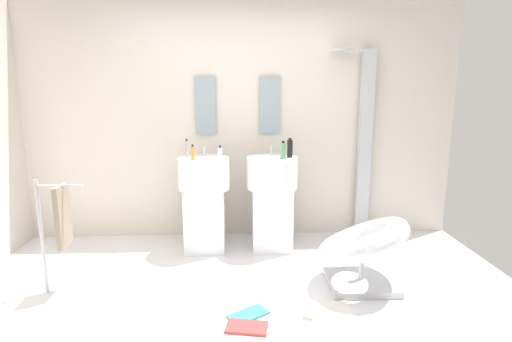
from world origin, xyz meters
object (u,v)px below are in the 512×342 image
(magazine_teal, at_px, (249,315))
(coffee_mug, at_px, (312,310))
(soap_bottle_grey, at_px, (187,149))
(soap_bottle_green, at_px, (283,151))
(magazine_red, at_px, (247,327))
(shower_column, at_px, (364,141))
(soap_bottle_black, at_px, (290,148))
(pedestal_sink_right, at_px, (272,198))
(pedestal_sink_left, at_px, (205,199))
(soap_bottle_amber, at_px, (193,153))
(lounge_chair, at_px, (363,247))
(soap_bottle_clear, at_px, (220,153))
(towel_rack, at_px, (60,219))

(magazine_teal, height_order, coffee_mug, coffee_mug)
(soap_bottle_grey, height_order, soap_bottle_green, soap_bottle_grey)
(magazine_red, bearing_deg, shower_column, 64.24)
(soap_bottle_black, bearing_deg, pedestal_sink_right, -179.49)
(pedestal_sink_left, height_order, soap_bottle_black, soap_bottle_black)
(soap_bottle_amber, bearing_deg, lounge_chair, -27.18)
(soap_bottle_black, distance_m, soap_bottle_grey, 1.04)
(pedestal_sink_right, height_order, shower_column, shower_column)
(pedestal_sink_right, bearing_deg, magazine_teal, -101.92)
(pedestal_sink_left, bearing_deg, soap_bottle_black, 0.10)
(pedestal_sink_left, bearing_deg, soap_bottle_clear, -26.64)
(coffee_mug, distance_m, soap_bottle_amber, 1.84)
(pedestal_sink_right, xyz_separation_m, soap_bottle_amber, (-0.78, -0.12, 0.49))
(shower_column, relative_size, soap_bottle_green, 11.48)
(magazine_teal, bearing_deg, soap_bottle_amber, 78.43)
(pedestal_sink_right, bearing_deg, pedestal_sink_left, 180.00)
(pedestal_sink_left, xyz_separation_m, soap_bottle_amber, (-0.09, -0.12, 0.49))
(pedestal_sink_left, height_order, magazine_red, pedestal_sink_left)
(pedestal_sink_left, xyz_separation_m, towel_rack, (-1.08, -0.88, 0.09))
(soap_bottle_black, bearing_deg, shower_column, 22.43)
(soap_bottle_black, bearing_deg, soap_bottle_green, -133.33)
(soap_bottle_amber, bearing_deg, pedestal_sink_right, 8.75)
(towel_rack, distance_m, soap_bottle_green, 2.07)
(pedestal_sink_left, height_order, towel_rack, pedestal_sink_left)
(magazine_red, height_order, coffee_mug, coffee_mug)
(pedestal_sink_left, height_order, soap_bottle_amber, soap_bottle_amber)
(soap_bottle_amber, height_order, soap_bottle_green, soap_bottle_green)
(pedestal_sink_left, relative_size, magazine_teal, 3.62)
(magazine_red, relative_size, soap_bottle_grey, 1.56)
(soap_bottle_grey, bearing_deg, soap_bottle_amber, -67.48)
(towel_rack, relative_size, soap_bottle_amber, 6.19)
(towel_rack, bearing_deg, shower_column, 23.80)
(pedestal_sink_right, relative_size, coffee_mug, 9.83)
(coffee_mug, distance_m, soap_bottle_grey, 2.02)
(soap_bottle_green, bearing_deg, pedestal_sink_right, 140.50)
(soap_bottle_clear, bearing_deg, soap_bottle_black, 7.10)
(coffee_mug, bearing_deg, soap_bottle_amber, 127.97)
(pedestal_sink_right, relative_size, soap_bottle_clear, 7.77)
(shower_column, distance_m, soap_bottle_amber, 1.88)
(magazine_teal, bearing_deg, pedestal_sink_right, 43.82)
(soap_bottle_black, relative_size, soap_bottle_green, 1.10)
(shower_column, bearing_deg, lounge_chair, -105.69)
(coffee_mug, xyz_separation_m, soap_bottle_black, (-0.01, 1.36, 0.99))
(pedestal_sink_left, distance_m, soap_bottle_black, 1.01)
(soap_bottle_green, bearing_deg, lounge_chair, -53.43)
(pedestal_sink_left, distance_m, pedestal_sink_right, 0.69)
(soap_bottle_grey, distance_m, soap_bottle_clear, 0.38)
(towel_rack, height_order, soap_bottle_amber, soap_bottle_amber)
(towel_rack, distance_m, magazine_red, 1.70)
(shower_column, bearing_deg, soap_bottle_green, -154.98)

